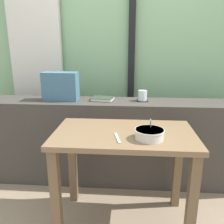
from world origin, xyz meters
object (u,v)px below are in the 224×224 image
object	(u,v)px
juice_glass	(142,96)
soup_bowl	(149,134)
closed_book	(102,99)
breakfast_table	(124,151)
coaster_square	(142,101)
fork_utensil	(117,138)
throw_pillow	(61,86)

from	to	relation	value
juice_glass	soup_bowl	world-z (taller)	juice_glass
juice_glass	closed_book	bearing A→B (deg)	179.97
breakfast_table	closed_book	bearing A→B (deg)	109.73
coaster_square	closed_book	distance (m)	0.37
coaster_square	fork_utensil	size ratio (longest dim) A/B	0.59
coaster_square	throw_pillow	world-z (taller)	throw_pillow
throw_pillow	fork_utensil	world-z (taller)	throw_pillow
soup_bowl	throw_pillow	bearing A→B (deg)	137.44
coaster_square	soup_bowl	distance (m)	0.73
soup_bowl	fork_utensil	distance (m)	0.20
breakfast_table	throw_pillow	xyz separation A→B (m)	(-0.61, 0.59, 0.35)
breakfast_table	juice_glass	distance (m)	0.69
juice_glass	closed_book	xyz separation A→B (m)	(-0.37, 0.00, -0.04)
fork_utensil	breakfast_table	bearing A→B (deg)	58.65
breakfast_table	juice_glass	world-z (taller)	juice_glass
coaster_square	closed_book	world-z (taller)	closed_book
closed_book	fork_utensil	world-z (taller)	closed_book
juice_glass	closed_book	world-z (taller)	juice_glass
coaster_square	fork_utensil	distance (m)	0.76
throw_pillow	fork_utensil	distance (m)	0.93
coaster_square	fork_utensil	bearing A→B (deg)	-104.58
coaster_square	juice_glass	size ratio (longest dim) A/B	1.06
fork_utensil	throw_pillow	bearing A→B (deg)	116.15
juice_glass	throw_pillow	size ratio (longest dim) A/B	0.29
closed_book	breakfast_table	bearing A→B (deg)	-70.27
breakfast_table	closed_book	world-z (taller)	closed_book
breakfast_table	fork_utensil	world-z (taller)	fork_utensil
juice_glass	throw_pillow	xyz separation A→B (m)	(-0.76, -0.02, 0.08)
breakfast_table	coaster_square	bearing A→B (deg)	76.30
coaster_square	juice_glass	distance (m)	0.05
breakfast_table	throw_pillow	bearing A→B (deg)	135.58
closed_book	throw_pillow	distance (m)	0.40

